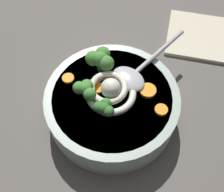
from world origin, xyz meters
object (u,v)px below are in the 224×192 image
Objects in this scene: soup_bowl at (112,105)px; folded_napkin at (204,37)px; noodle_pile at (110,91)px; soup_spoon at (134,74)px.

soup_bowl is 1.46× the size of folded_napkin.
soup_spoon is at bearing -122.03° from noodle_pile.
soup_bowl is at bearing 150.63° from noodle_pile.
soup_bowl is at bearing 180.00° from soup_spoon.
soup_bowl is 27.41cm from folded_napkin.
noodle_pile is 0.59× the size of folded_napkin.
soup_bowl is 4.20cm from noodle_pile.
soup_spoon is at bearing -117.41° from soup_bowl.
folded_napkin is (-14.10, -23.34, -7.01)cm from noodle_pile.
noodle_pile is at bearing 175.38° from soup_spoon.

